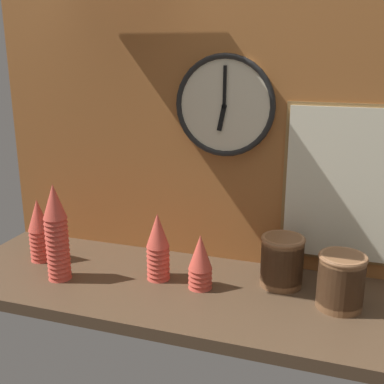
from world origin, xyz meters
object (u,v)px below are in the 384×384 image
Objects in this scene: cup_stack_center_right at (200,262)px; bowl_stack_far_right at (341,280)px; cup_stack_far_left at (39,230)px; cup_stack_left at (56,232)px; bowl_stack_right at (282,260)px; wall_clock at (225,106)px; cup_stack_center at (158,247)px; menu_board at (338,185)px.

cup_stack_center_right reaches higher than bowl_stack_far_right.
cup_stack_left is at bearing -36.36° from cup_stack_far_left.
bowl_stack_right and bowl_stack_far_right have the same top height.
cup_stack_far_left is 0.81m from wall_clock.
cup_stack_center and cup_stack_far_left have the same top height.
cup_stack_far_left reaches higher than bowl_stack_far_right.
cup_stack_center_right is 0.27m from bowl_stack_right.
wall_clock reaches higher than menu_board.
cup_stack_center_right is at bearing -6.80° from cup_stack_center.
cup_stack_far_left is at bearing -168.07° from menu_board.
cup_stack_far_left is (-0.47, 0.01, 0.00)m from cup_stack_center.
cup_stack_center_right is 0.34× the size of menu_board.
cup_stack_center_right is 0.53× the size of wall_clock.
wall_clock is (-0.24, 0.13, 0.48)m from bowl_stack_right.
wall_clock is at bearing 33.21° from cup_stack_left.
cup_stack_center is 0.64m from menu_board.
cup_stack_left is at bearing -146.79° from wall_clock.
bowl_stack_far_right is (0.92, 0.10, -0.08)m from cup_stack_left.
cup_stack_center_right is at bearing -178.11° from bowl_stack_far_right.
wall_clock is (-0.43, 0.22, 0.48)m from bowl_stack_far_right.
cup_stack_center is at bearing 17.97° from cup_stack_left.
bowl_stack_far_right is at bearing 1.89° from cup_stack_center_right.
cup_stack_center is 0.60m from bowl_stack_far_right.
bowl_stack_right is at bearing 22.52° from cup_stack_center_right.
cup_stack_far_left is 1.37× the size of bowl_stack_far_right.
menu_board is (0.39, 0.01, -0.25)m from wall_clock.
cup_stack_far_left is at bearing 143.64° from cup_stack_left.
bowl_stack_right is at bearing -28.78° from wall_clock.
cup_stack_center is 0.70× the size of cup_stack_left.
cup_stack_far_left is 1.37× the size of bowl_stack_right.
bowl_stack_far_right is (0.44, 0.01, -0.00)m from cup_stack_center_right.
cup_stack_far_left is 1.08m from menu_board.
bowl_stack_far_right is at bearing -25.34° from bowl_stack_right.
menu_board reaches higher than bowl_stack_far_right.
bowl_stack_far_right is at bearing -81.15° from menu_board.
cup_stack_far_left is (-0.15, 0.11, -0.05)m from cup_stack_left.
cup_stack_center is at bearing -158.07° from menu_board.
cup_stack_center is 1.37× the size of bowl_stack_right.
cup_stack_center_right is 1.08× the size of bowl_stack_right.
wall_clock reaches higher than cup_stack_center_right.
cup_stack_left is 0.62× the size of menu_board.
menu_board reaches higher than cup_stack_center.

